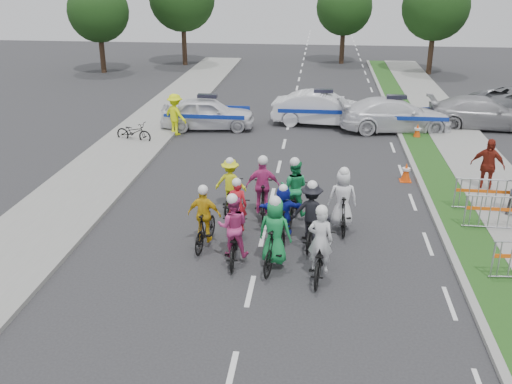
# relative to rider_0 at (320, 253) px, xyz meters

# --- Properties ---
(ground) EXTENTS (90.00, 90.00, 0.00)m
(ground) POSITION_rel_rider_0_xyz_m (-1.61, -0.88, -0.65)
(ground) COLOR #28282B
(ground) RESTS_ON ground
(curb_right) EXTENTS (0.20, 60.00, 0.12)m
(curb_right) POSITION_rel_rider_0_xyz_m (3.49, 4.12, -0.59)
(curb_right) COLOR gray
(curb_right) RESTS_ON ground
(grass_strip) EXTENTS (1.20, 60.00, 0.11)m
(grass_strip) POSITION_rel_rider_0_xyz_m (4.19, 4.12, -0.59)
(grass_strip) COLOR #1E4A18
(grass_strip) RESTS_ON ground
(sidewalk_left) EXTENTS (3.00, 60.00, 0.13)m
(sidewalk_left) POSITION_rel_rider_0_xyz_m (-8.11, 4.12, -0.58)
(sidewalk_left) COLOR gray
(sidewalk_left) RESTS_ON ground
(rider_0) EXTENTS (0.86, 1.98, 1.96)m
(rider_0) POSITION_rel_rider_0_xyz_m (0.00, 0.00, 0.00)
(rider_0) COLOR black
(rider_0) RESTS_ON ground
(rider_1) EXTENTS (0.93, 1.97, 2.00)m
(rider_1) POSITION_rel_rider_0_xyz_m (-1.13, 0.35, 0.13)
(rider_1) COLOR black
(rider_1) RESTS_ON ground
(rider_2) EXTENTS (0.83, 1.91, 1.91)m
(rider_2) POSITION_rel_rider_0_xyz_m (-2.22, 0.58, 0.06)
(rider_2) COLOR black
(rider_2) RESTS_ON ground
(rider_3) EXTENTS (0.96, 1.79, 1.84)m
(rider_3) POSITION_rel_rider_0_xyz_m (-3.11, 1.28, 0.06)
(rider_3) COLOR black
(rider_3) RESTS_ON ground
(rider_4) EXTENTS (1.10, 1.92, 1.90)m
(rider_4) POSITION_rel_rider_0_xyz_m (-0.26, 1.76, 0.09)
(rider_4) COLOR black
(rider_4) RESTS_ON ground
(rider_5) EXTENTS (1.37, 1.63, 1.67)m
(rider_5) POSITION_rel_rider_0_xyz_m (-1.04, 2.00, 0.07)
(rider_5) COLOR black
(rider_5) RESTS_ON ground
(rider_6) EXTENTS (0.65, 1.75, 1.78)m
(rider_6) POSITION_rel_rider_0_xyz_m (-2.33, 2.07, -0.06)
(rider_6) COLOR black
(rider_6) RESTS_ON ground
(rider_7) EXTENTS (0.86, 1.90, 1.96)m
(rider_7) POSITION_rel_rider_0_xyz_m (0.61, 2.79, 0.11)
(rider_7) COLOR black
(rider_7) RESTS_ON ground
(rider_8) EXTENTS (0.91, 2.02, 1.99)m
(rider_8) POSITION_rel_rider_0_xyz_m (-0.81, 3.40, 0.09)
(rider_8) COLOR black
(rider_8) RESTS_ON ground
(rider_9) EXTENTS (1.04, 1.95, 2.01)m
(rider_9) POSITION_rel_rider_0_xyz_m (-1.74, 3.39, 0.12)
(rider_9) COLOR black
(rider_9) RESTS_ON ground
(rider_10) EXTENTS (1.02, 1.77, 1.76)m
(rider_10) POSITION_rel_rider_0_xyz_m (-2.80, 3.84, 0.04)
(rider_10) COLOR black
(rider_10) RESTS_ON ground
(police_car_0) EXTENTS (4.50, 2.24, 1.48)m
(police_car_0) POSITION_rel_rider_0_xyz_m (-5.33, 13.20, 0.09)
(police_car_0) COLOR white
(police_car_0) RESTS_ON ground
(police_car_1) EXTENTS (4.91, 2.12, 1.57)m
(police_car_1) POSITION_rel_rider_0_xyz_m (0.00, 14.50, 0.14)
(police_car_1) COLOR white
(police_car_1) RESTS_ON ground
(police_car_2) EXTENTS (5.43, 2.82, 1.50)m
(police_car_2) POSITION_rel_rider_0_xyz_m (3.33, 13.86, 0.11)
(police_car_2) COLOR white
(police_car_2) RESTS_ON ground
(civilian_sedan) EXTENTS (5.09, 2.19, 1.46)m
(civilian_sedan) POSITION_rel_rider_0_xyz_m (7.45, 14.77, 0.08)
(civilian_sedan) COLOR #A3A3A7
(civilian_sedan) RESTS_ON ground
(spectator_2) EXTENTS (1.20, 0.85, 1.89)m
(spectator_2) POSITION_rel_rider_0_xyz_m (5.52, 6.31, 0.30)
(spectator_2) COLOR maroon
(spectator_2) RESTS_ON ground
(marshal_hiviz) EXTENTS (1.39, 1.23, 1.87)m
(marshal_hiviz) POSITION_rel_rider_0_xyz_m (-6.59, 12.04, 0.29)
(marshal_hiviz) COLOR #E9FF0D
(marshal_hiviz) RESTS_ON ground
(barrier_1) EXTENTS (2.01, 0.54, 1.12)m
(barrier_1) POSITION_rel_rider_0_xyz_m (5.09, 3.12, -0.09)
(barrier_1) COLOR #A5A8AD
(barrier_1) RESTS_ON ground
(barrier_2) EXTENTS (2.01, 0.55, 1.12)m
(barrier_2) POSITION_rel_rider_0_xyz_m (5.09, 4.51, -0.09)
(barrier_2) COLOR #A5A8AD
(barrier_2) RESTS_ON ground
(cone_0) EXTENTS (0.40, 0.40, 0.70)m
(cone_0) POSITION_rel_rider_0_xyz_m (3.00, 7.08, -0.31)
(cone_0) COLOR #F24C0C
(cone_0) RESTS_ON ground
(cone_1) EXTENTS (0.40, 0.40, 0.70)m
(cone_1) POSITION_rel_rider_0_xyz_m (4.19, 12.55, -0.31)
(cone_1) COLOR #F24C0C
(cone_1) RESTS_ON ground
(parked_bike) EXTENTS (1.79, 1.01, 0.89)m
(parked_bike) POSITION_rel_rider_0_xyz_m (-8.13, 10.69, -0.20)
(parked_bike) COLOR black
(parked_bike) RESTS_ON ground
(tree_0) EXTENTS (4.20, 4.20, 6.30)m
(tree_0) POSITION_rel_rider_0_xyz_m (-15.61, 27.12, 3.54)
(tree_0) COLOR #382619
(tree_0) RESTS_ON ground
(tree_1) EXTENTS (4.55, 4.55, 6.82)m
(tree_1) POSITION_rel_rider_0_xyz_m (7.39, 29.12, 3.89)
(tree_1) COLOR #382619
(tree_1) RESTS_ON ground
(tree_4) EXTENTS (4.20, 4.20, 6.30)m
(tree_4) POSITION_rel_rider_0_xyz_m (1.39, 33.12, 3.54)
(tree_4) COLOR #382619
(tree_4) RESTS_ON ground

